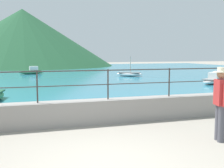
{
  "coord_description": "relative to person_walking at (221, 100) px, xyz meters",
  "views": [
    {
      "loc": [
        -1.48,
        -4.96,
        2.06
      ],
      "look_at": [
        1.31,
        3.7,
        1.1
      ],
      "focal_mm": 46.29,
      "sensor_mm": 36.0,
      "label": 1
    }
  ],
  "objects": [
    {
      "name": "ground_plane",
      "position": [
        -2.98,
        -0.6,
        -0.98
      ],
      "size": [
        120.0,
        120.0,
        0.0
      ],
      "primitive_type": "plane",
      "color": "gray"
    },
    {
      "name": "promenade_wall",
      "position": [
        -2.98,
        2.6,
        -0.63
      ],
      "size": [
        20.0,
        0.56,
        0.7
      ],
      "primitive_type": "cube",
      "color": "gray",
      "rests_on": "ground"
    },
    {
      "name": "railing",
      "position": [
        -2.98,
        2.6,
        0.35
      ],
      "size": [
        18.44,
        0.04,
        0.9
      ],
      "color": "#383330",
      "rests_on": "promenade_wall"
    },
    {
      "name": "boat_0",
      "position": [
        -3.32,
        23.63,
        -0.65
      ],
      "size": [
        2.35,
        1.05,
        0.76
      ],
      "color": "#338C59",
      "rests_on": "lake_water"
    },
    {
      "name": "boat_3",
      "position": [
        4.78,
        18.18,
        -0.72
      ],
      "size": [
        2.39,
        2.08,
        1.75
      ],
      "color": "white",
      "rests_on": "lake_water"
    },
    {
      "name": "lake_water",
      "position": [
        -2.98,
        25.24,
        -0.95
      ],
      "size": [
        64.0,
        44.32,
        0.06
      ],
      "primitive_type": "cube",
      "color": "teal",
      "rests_on": "ground"
    },
    {
      "name": "hill_main",
      "position": [
        -3.75,
        44.15,
        3.64
      ],
      "size": [
        29.36,
        29.36,
        9.24
      ],
      "primitive_type": "cone",
      "color": "#1E4C2D",
      "rests_on": "ground"
    },
    {
      "name": "boat_1",
      "position": [
        7.78,
        10.48,
        -0.65
      ],
      "size": [
        2.45,
        1.9,
        0.76
      ],
      "color": "white",
      "rests_on": "lake_water"
    },
    {
      "name": "person_walking",
      "position": [
        0.0,
        0.0,
        0.0
      ],
      "size": [
        0.38,
        0.55,
        1.75
      ],
      "color": "#4C4C56",
      "rests_on": "ground"
    }
  ]
}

